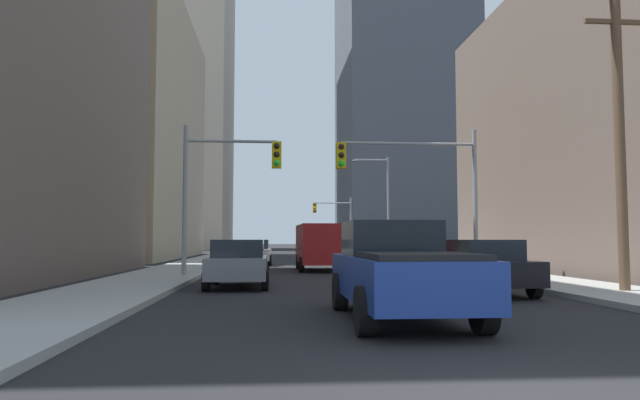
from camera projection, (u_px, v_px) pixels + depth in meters
sidewalk_left at (225, 255)px, 54.05m from camera, size 3.27×160.00×0.15m
sidewalk_right at (371, 255)px, 55.14m from camera, size 3.27×160.00×0.15m
pickup_truck_blue at (399, 270)px, 11.14m from camera, size 2.20×5.42×1.90m
cargo_van_red at (319, 244)px, 28.80m from camera, size 2.16×5.26×2.26m
sedan_black at (483, 266)px, 16.34m from camera, size 1.95×4.24×1.52m
sedan_grey at (238, 263)px, 18.62m from camera, size 1.95×4.21×1.52m
sedan_white at (255, 252)px, 34.85m from camera, size 1.95×4.25×1.52m
traffic_signal_near_left at (227, 175)px, 22.88m from camera, size 3.84×0.44×6.00m
traffic_signal_near_right at (414, 175)px, 23.48m from camera, size 5.76×0.44×6.00m
traffic_signal_far_right at (334, 216)px, 61.61m from camera, size 4.11×0.44×6.00m
utility_pole_right at (619, 122)px, 16.12m from camera, size 2.20×0.28×9.01m
street_lamp_right at (382, 197)px, 42.13m from camera, size 2.73×0.32×7.50m
building_left_mid_office at (79, 132)px, 49.42m from camera, size 17.95×26.15×21.29m
building_left_far_tower at (180, 58)px, 95.42m from camera, size 16.12×22.56×62.44m
building_right_far_highrise at (401, 35)px, 96.88m from camera, size 19.77×23.54×70.99m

